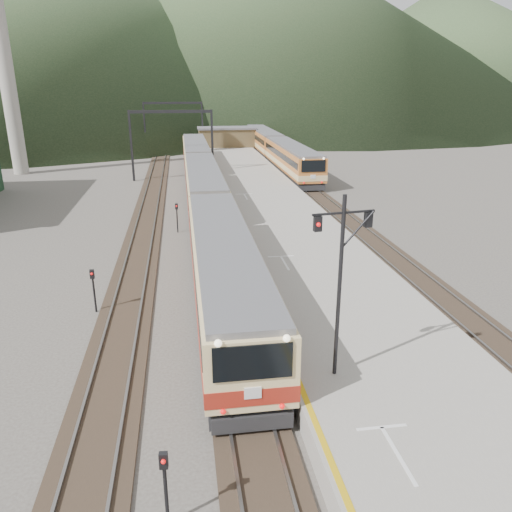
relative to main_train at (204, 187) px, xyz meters
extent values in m
cube|color=black|center=(0.00, 0.18, -2.03)|extent=(2.60, 200.00, 0.12)
cube|color=slate|center=(-0.72, 0.18, -1.93)|extent=(0.10, 200.00, 0.14)
cube|color=slate|center=(0.72, 0.18, -1.93)|extent=(0.10, 200.00, 0.14)
cube|color=black|center=(-5.00, 0.18, -2.03)|extent=(2.60, 200.00, 0.12)
cube|color=slate|center=(-5.72, 0.18, -1.93)|extent=(0.10, 200.00, 0.14)
cube|color=slate|center=(-4.28, 0.18, -1.93)|extent=(0.10, 200.00, 0.14)
cube|color=black|center=(11.50, 0.18, -2.03)|extent=(2.60, 200.00, 0.12)
cube|color=slate|center=(10.78, 0.18, -1.93)|extent=(0.10, 200.00, 0.14)
cube|color=slate|center=(12.22, 0.18, -1.93)|extent=(0.10, 200.00, 0.14)
cube|color=gray|center=(5.60, -1.82, -1.59)|extent=(8.00, 100.00, 1.00)
cube|color=black|center=(-7.50, 15.18, 1.91)|extent=(0.25, 0.25, 8.00)
cube|color=black|center=(1.80, 15.18, 1.91)|extent=(0.25, 0.25, 8.00)
cube|color=black|center=(-2.85, 15.18, 5.71)|extent=(9.30, 0.22, 0.35)
cube|color=black|center=(-7.50, 40.18, 1.91)|extent=(0.25, 0.25, 8.00)
cube|color=black|center=(1.80, 40.18, 1.91)|extent=(0.25, 0.25, 8.00)
cube|color=black|center=(-2.85, 40.18, 5.71)|extent=(9.30, 0.22, 0.35)
cylinder|color=#9E998E|center=(-22.00, 22.18, 12.91)|extent=(1.80, 1.80, 30.00)
cube|color=brown|center=(5.60, 38.18, 0.31)|extent=(9.00, 4.00, 2.80)
cube|color=slate|center=(5.60, 38.18, 1.86)|extent=(9.40, 4.40, 0.30)
cone|color=#283F23|center=(-40.00, 150.18, 27.91)|extent=(180.00, 180.00, 60.00)
cone|color=#283F23|center=(30.00, 190.18, 35.41)|extent=(220.00, 220.00, 75.00)
cone|color=#283F23|center=(110.00, 170.18, 22.91)|extent=(160.00, 160.00, 50.00)
cube|color=#DCC082|center=(0.00, -21.03, 0.00)|extent=(3.05, 20.53, 3.73)
cube|color=#DCC082|center=(0.00, 0.00, 0.00)|extent=(3.05, 20.53, 3.73)
cube|color=#DCC082|center=(0.00, 21.03, 0.00)|extent=(3.05, 20.53, 3.73)
cube|color=#BB6C2E|center=(11.50, 15.67, 0.02)|extent=(3.09, 20.74, 3.77)
cube|color=#BB6C2E|center=(11.50, 36.92, 0.02)|extent=(3.09, 20.74, 3.77)
cylinder|color=black|center=(3.25, -29.49, 2.20)|extent=(0.14, 0.14, 6.59)
cube|color=black|center=(3.25, -29.49, 4.89)|extent=(2.19, 0.36, 0.07)
cube|color=black|center=(2.36, -29.61, 4.59)|extent=(0.27, 0.21, 0.50)
cube|color=black|center=(4.14, -29.37, 4.59)|extent=(0.27, 0.21, 0.50)
cylinder|color=black|center=(-2.68, -34.29, -1.09)|extent=(0.10, 0.10, 2.00)
cube|color=black|center=(-2.68, -34.29, -0.04)|extent=(0.23, 0.18, 0.45)
cylinder|color=black|center=(-2.42, -7.12, -1.09)|extent=(0.10, 0.10, 2.00)
cube|color=black|center=(-2.42, -7.12, -0.04)|extent=(0.22, 0.16, 0.45)
cylinder|color=black|center=(-6.50, -20.78, -1.09)|extent=(0.10, 0.10, 2.00)
cube|color=black|center=(-6.50, -20.78, -0.04)|extent=(0.23, 0.18, 0.45)
camera|label=1|loc=(-1.87, -44.58, 8.89)|focal=35.00mm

